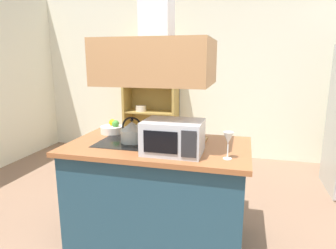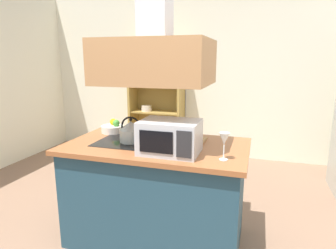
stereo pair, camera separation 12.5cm
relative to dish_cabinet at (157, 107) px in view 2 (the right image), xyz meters
name	(u,v)px [view 2 (the right image)]	position (x,y,z in m)	size (l,w,h in m)	color
wall_back	(214,76)	(0.93, 0.22, 0.52)	(6.00, 0.12, 2.70)	#EDE9CE
kitchen_island	(157,191)	(0.83, -2.39, -0.37)	(1.58, 0.91, 0.90)	#204153
range_hood	(155,47)	(0.83, -2.39, 0.90)	(0.90, 0.70, 1.28)	#AD7A4C
dish_cabinet	(157,107)	(0.00, 0.00, 0.00)	(0.90, 0.40, 1.85)	#AB8A41
kettle	(131,131)	(0.59, -2.39, 0.17)	(0.21, 0.21, 0.23)	#B5C4BC
cutting_board	(186,139)	(1.05, -2.20, 0.08)	(0.34, 0.24, 0.02)	#A7814E
microwave	(170,137)	(1.01, -2.59, 0.20)	(0.46, 0.35, 0.26)	#B7BABF
wine_glass_on_counter	(224,140)	(1.44, -2.63, 0.23)	(0.08, 0.08, 0.21)	silver
fruit_bowl	(113,128)	(0.27, -2.13, 0.12)	(0.22, 0.22, 0.14)	silver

